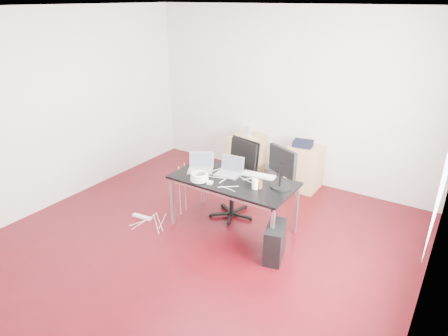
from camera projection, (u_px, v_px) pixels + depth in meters
The scene contains 18 objects.
room_shell at pixel (201, 140), 4.52m from camera, with size 5.00×5.00×5.00m.
desk at pixel (233, 183), 5.16m from camera, with size 1.60×0.80×0.73m.
office_chair at pixel (236, 176), 5.55m from camera, with size 0.57×0.59×1.08m.
filing_cabinet_left at pixel (247, 155), 6.97m from camera, with size 0.50×0.50×0.70m, color tan.
filing_cabinet_right at pixel (304, 168), 6.45m from camera, with size 0.50×0.50×0.70m, color tan.
pc_tower at pixel (275, 242), 4.74m from camera, with size 0.20×0.45×0.44m, color black.
wastebasket at pixel (271, 175), 6.69m from camera, with size 0.24×0.24×0.28m, color black.
power_strip at pixel (142, 217), 5.67m from camera, with size 0.30×0.06×0.04m, color white.
laptop_left at pixel (200, 166), 5.39m from camera, with size 0.41×0.38×0.23m.
laptop_right at pixel (230, 170), 5.27m from camera, with size 0.35×0.28×0.23m.
monitor at pixel (282, 166), 4.83m from camera, with size 0.43×0.26×0.51m.
keyboard at pixel (258, 175), 5.23m from camera, with size 0.44×0.14×0.02m, color white.
cup_white at pixel (255, 184), 4.88m from camera, with size 0.08×0.08×0.12m, color white.
cup_brown at pixel (259, 184), 4.89m from camera, with size 0.08×0.08×0.10m, color #5E2B20.
cable_coil at pixel (199, 177), 5.09m from camera, with size 0.24×0.24×0.11m.
power_adapter at pixel (210, 183), 5.02m from camera, with size 0.07×0.07×0.03m, color white.
speaker at pixel (248, 132), 6.75m from camera, with size 0.09×0.08×0.18m, color #9E9E9E.
navy_garment at pixel (303, 144), 6.35m from camera, with size 0.30×0.24×0.09m, color black.
Camera 1 is at (2.57, -3.45, 2.90)m, focal length 32.00 mm.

